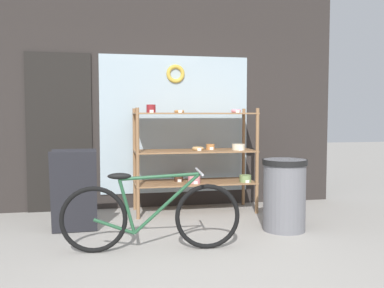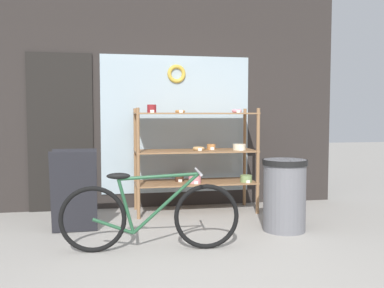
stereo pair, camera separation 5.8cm
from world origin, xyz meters
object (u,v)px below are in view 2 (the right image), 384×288
object	(u,v)px
display_case	(198,151)
sandwich_board	(74,191)
bicycle	(150,215)
trash_bin	(284,193)

from	to	relation	value
display_case	sandwich_board	xyz separation A→B (m)	(-1.52, -0.74, -0.35)
bicycle	sandwich_board	world-z (taller)	sandwich_board
sandwich_board	trash_bin	world-z (taller)	sandwich_board
bicycle	sandwich_board	size ratio (longest dim) A/B	1.88
bicycle	trash_bin	size ratio (longest dim) A/B	2.13
display_case	trash_bin	bearing A→B (deg)	-55.76
sandwich_board	trash_bin	size ratio (longest dim) A/B	1.13
display_case	bicycle	distance (m)	1.78
sandwich_board	trash_bin	xyz separation A→B (m)	(2.28, -0.37, -0.03)
display_case	sandwich_board	bearing A→B (deg)	-154.18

